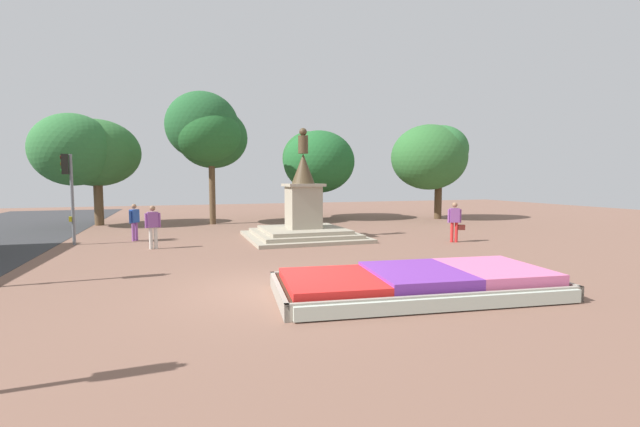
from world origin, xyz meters
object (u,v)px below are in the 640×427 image
(pedestrian_crossing_plaza, at_px, (134,220))
(pedestrian_with_handbag, at_px, (455,220))
(pedestrian_near_planter, at_px, (153,224))
(statue_monument, at_px, (303,218))
(flower_planter, at_px, (420,283))
(traffic_light_far_corner, at_px, (69,183))

(pedestrian_crossing_plaza, bearing_deg, pedestrian_with_handbag, -20.07)
(pedestrian_near_planter, bearing_deg, statue_monument, 9.09)
(flower_planter, xyz_separation_m, statue_monument, (0.03, 9.77, 0.65))
(statue_monument, bearing_deg, pedestrian_crossing_plaza, 167.80)
(flower_planter, height_order, statue_monument, statue_monument)
(pedestrian_near_planter, bearing_deg, flower_planter, -54.71)
(traffic_light_far_corner, height_order, pedestrian_crossing_plaza, traffic_light_far_corner)
(pedestrian_near_planter, bearing_deg, traffic_light_far_corner, 146.84)
(pedestrian_with_handbag, bearing_deg, flower_planter, -130.91)
(statue_monument, xyz_separation_m, pedestrian_with_handbag, (5.71, -3.15, 0.04))
(flower_planter, relative_size, traffic_light_far_corner, 1.86)
(statue_monument, height_order, pedestrian_crossing_plaza, statue_monument)
(pedestrian_with_handbag, xyz_separation_m, pedestrian_near_planter, (-11.95, 2.15, 0.01))
(statue_monument, relative_size, traffic_light_far_corner, 1.36)
(statue_monument, bearing_deg, pedestrian_near_planter, -170.91)
(statue_monument, height_order, traffic_light_far_corner, statue_monument)
(flower_planter, relative_size, statue_monument, 1.37)
(traffic_light_far_corner, bearing_deg, pedestrian_near_planter, -33.16)
(statue_monument, distance_m, pedestrian_crossing_plaza, 7.26)
(statue_monument, relative_size, pedestrian_near_planter, 2.98)
(statue_monument, xyz_separation_m, pedestrian_crossing_plaza, (-7.10, 1.54, 0.01))
(pedestrian_near_planter, height_order, pedestrian_crossing_plaza, pedestrian_near_planter)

